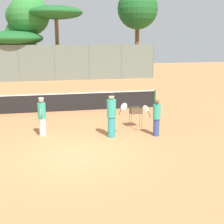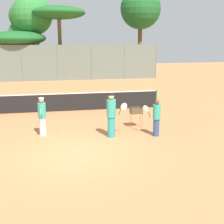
# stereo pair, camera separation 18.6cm
# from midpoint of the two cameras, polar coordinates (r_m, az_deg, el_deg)

# --- Properties ---
(ground_plane) EXTENTS (80.00, 80.00, 0.00)m
(ground_plane) POSITION_cam_midpoint_polar(r_m,az_deg,el_deg) (11.55, -6.46, -8.03)
(ground_plane) COLOR #D37F4C
(tennis_net) EXTENTS (11.38, 0.10, 1.07)m
(tennis_net) POSITION_cam_midpoint_polar(r_m,az_deg,el_deg) (18.45, -8.43, 1.87)
(tennis_net) COLOR #26592D
(tennis_net) RESTS_ON ground_plane
(back_fence) EXTENTS (20.67, 0.08, 3.54)m
(back_fence) POSITION_cam_midpoint_polar(r_m,az_deg,el_deg) (31.85, -9.78, 8.84)
(back_fence) COLOR slate
(back_fence) RESTS_ON ground_plane
(tree_0) EXTENTS (2.97, 2.97, 7.96)m
(tree_0) POSITION_cam_midpoint_polar(r_m,az_deg,el_deg) (36.45, -15.83, 16.22)
(tree_0) COLOR brown
(tree_0) RESTS_ON ground_plane
(tree_1) EXTENTS (4.28, 4.28, 8.70)m
(tree_1) POSITION_cam_midpoint_polar(r_m,az_deg,el_deg) (35.64, -14.25, 16.74)
(tree_1) COLOR brown
(tree_1) RESTS_ON ground_plane
(tree_2) EXTENTS (5.97, 5.97, 4.90)m
(tree_2) POSITION_cam_midpoint_polar(r_m,az_deg,el_deg) (34.09, -16.93, 12.75)
(tree_2) COLOR brown
(tree_2) RESTS_ON ground_plane
(tree_3) EXTENTS (4.61, 4.61, 9.74)m
(tree_3) POSITION_cam_midpoint_polar(r_m,az_deg,el_deg) (37.48, 5.39, 18.21)
(tree_3) COLOR brown
(tree_3) RESTS_ON ground_plane
(tree_4) EXTENTS (5.46, 5.46, 7.41)m
(tree_4) POSITION_cam_midpoint_polar(r_m,az_deg,el_deg) (33.93, -9.53, 17.36)
(tree_4) COLOR brown
(tree_4) RESTS_ON ground_plane
(tree_5) EXTENTS (3.64, 3.64, 6.25)m
(tree_5) POSITION_cam_midpoint_polar(r_m,az_deg,el_deg) (36.80, -15.54, 13.24)
(tree_5) COLOR brown
(tree_5) RESTS_ON ground_plane
(player_white_outfit) EXTENTS (0.72, 0.66, 1.62)m
(player_white_outfit) POSITION_cam_midpoint_polar(r_m,az_deg,el_deg) (13.69, 8.49, -0.99)
(player_white_outfit) COLOR #334C8C
(player_white_outfit) RESTS_ON ground_plane
(player_red_cap) EXTENTS (0.35, 0.91, 1.69)m
(player_red_cap) POSITION_cam_midpoint_polar(r_m,az_deg,el_deg) (13.94, -12.29, -0.71)
(player_red_cap) COLOR white
(player_red_cap) RESTS_ON ground_plane
(player_yellow_shirt) EXTENTS (0.96, 0.40, 1.92)m
(player_yellow_shirt) POSITION_cam_midpoint_polar(r_m,az_deg,el_deg) (13.35, 0.29, -0.51)
(player_yellow_shirt) COLOR teal
(player_yellow_shirt) RESTS_ON ground_plane
(ball_cart) EXTENTS (0.56, 0.41, 0.98)m
(ball_cart) POSITION_cam_midpoint_polar(r_m,az_deg,el_deg) (14.94, 4.83, -0.01)
(ball_cart) COLOR brown
(ball_cart) RESTS_ON ground_plane
(tennis_ball_2) EXTENTS (0.07, 0.07, 0.07)m
(tennis_ball_2) POSITION_cam_midpoint_polar(r_m,az_deg,el_deg) (13.87, -8.43, -4.25)
(tennis_ball_2) COLOR #D1E54C
(tennis_ball_2) RESTS_ON ground_plane
(tennis_ball_3) EXTENTS (0.07, 0.07, 0.07)m
(tennis_ball_3) POSITION_cam_midpoint_polar(r_m,az_deg,el_deg) (17.30, 5.08, -0.60)
(tennis_ball_3) COLOR #D1E54C
(tennis_ball_3) RESTS_ON ground_plane
(tennis_ball_4) EXTENTS (0.07, 0.07, 0.07)m
(tennis_ball_4) POSITION_cam_midpoint_polar(r_m,az_deg,el_deg) (16.10, -6.63, -1.70)
(tennis_ball_4) COLOR #D1E54C
(tennis_ball_4) RESTS_ON ground_plane
(tennis_ball_5) EXTENTS (0.07, 0.07, 0.07)m
(tennis_ball_5) POSITION_cam_midpoint_polar(r_m,az_deg,el_deg) (15.67, -9.65, -2.22)
(tennis_ball_5) COLOR #D1E54C
(tennis_ball_5) RESTS_ON ground_plane
(parked_car) EXTENTS (4.20, 1.70, 1.60)m
(parked_car) POSITION_cam_midpoint_polar(r_m,az_deg,el_deg) (35.86, -0.85, 7.75)
(parked_car) COLOR white
(parked_car) RESTS_ON ground_plane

